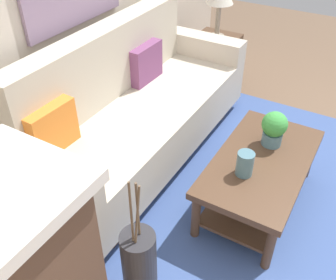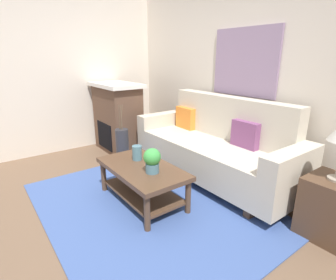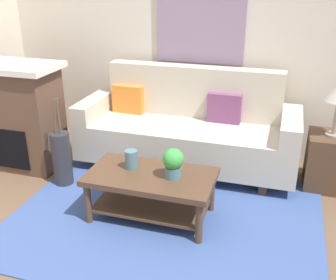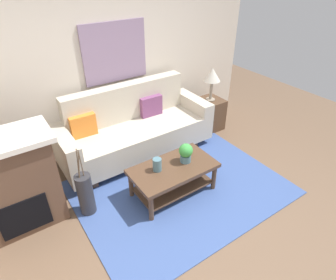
{
  "view_description": "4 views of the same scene",
  "coord_description": "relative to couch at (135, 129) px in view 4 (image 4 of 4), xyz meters",
  "views": [
    {
      "loc": [
        -2.17,
        0.05,
        2.1
      ],
      "look_at": [
        -0.29,
        1.15,
        0.45
      ],
      "focal_mm": 40.57,
      "sensor_mm": 36.0,
      "label": 1
    },
    {
      "loc": [
        2.17,
        -0.86,
        1.58
      ],
      "look_at": [
        -0.29,
        0.97,
        0.6
      ],
      "focal_mm": 28.13,
      "sensor_mm": 36.0,
      "label": 2
    },
    {
      "loc": [
        0.9,
        -2.36,
        2.05
      ],
      "look_at": [
        -0.12,
        0.97,
        0.56
      ],
      "focal_mm": 42.54,
      "sensor_mm": 36.0,
      "label": 3
    },
    {
      "loc": [
        -1.8,
        -1.85,
        2.69
      ],
      "look_at": [
        0.04,
        0.85,
        0.58
      ],
      "focal_mm": 30.76,
      "sensor_mm": 36.0,
      "label": 4
    }
  ],
  "objects": [
    {
      "name": "tabletop_vase",
      "position": [
        -0.25,
        -1.03,
        0.08
      ],
      "size": [
        0.11,
        0.11,
        0.17
      ],
      "primitive_type": "cylinder",
      "color": "slate",
      "rests_on": "coffee_table"
    },
    {
      "name": "floor_vase",
      "position": [
        -1.11,
        -0.79,
        -0.15
      ],
      "size": [
        0.19,
        0.19,
        0.56
      ],
      "primitive_type": "cylinder",
      "color": "#2D2D33",
      "rests_on": "ground_plane"
    },
    {
      "name": "side_table",
      "position": [
        1.47,
        -0.05,
        -0.15
      ],
      "size": [
        0.44,
        0.44,
        0.56
      ],
      "primitive_type": "cube",
      "color": "#513826",
      "rests_on": "ground_plane"
    },
    {
      "name": "framed_painting",
      "position": [
        0.0,
        0.47,
        1.07
      ],
      "size": [
        0.99,
        0.03,
        0.86
      ],
      "primitive_type": "cube",
      "color": "gray"
    },
    {
      "name": "throw_pillow_plum",
      "position": [
        0.37,
        0.12,
        0.25
      ],
      "size": [
        0.36,
        0.13,
        0.32
      ],
      "primitive_type": "cube",
      "rotation": [
        0.0,
        0.0,
        -0.02
      ],
      "color": "#7A4270",
      "rests_on": "couch"
    },
    {
      "name": "area_rug",
      "position": [
        0.08,
        -1.09,
        -0.43
      ],
      "size": [
        2.7,
        2.07,
        0.01
      ],
      "primitive_type": "cube",
      "color": "#3D5693",
      "rests_on": "ground_plane"
    },
    {
      "name": "potted_plant_tabletop",
      "position": [
        0.15,
        -1.09,
        0.14
      ],
      "size": [
        0.18,
        0.18,
        0.26
      ],
      "color": "slate",
      "rests_on": "coffee_table"
    },
    {
      "name": "floor_vase_branch_b",
      "position": [
        -1.12,
        -0.77,
        0.31
      ],
      "size": [
        0.05,
        0.04,
        0.36
      ],
      "primitive_type": "cylinder",
      "rotation": [
        -0.07,
        0.1,
        0.0
      ],
      "color": "brown",
      "rests_on": "floor_vase"
    },
    {
      "name": "coffee_table",
      "position": [
        -0.05,
        -1.09,
        -0.12
      ],
      "size": [
        1.1,
        0.6,
        0.43
      ],
      "color": "#513826",
      "rests_on": "ground_plane"
    },
    {
      "name": "floor_vase_branch_a",
      "position": [
        -1.09,
        -0.79,
        0.31
      ],
      "size": [
        0.02,
        0.02,
        0.36
      ],
      "primitive_type": "cylinder",
      "rotation": [
        0.01,
        -0.02,
        0.0
      ],
      "color": "brown",
      "rests_on": "floor_vase"
    },
    {
      "name": "floor_vase_branch_c",
      "position": [
        -1.12,
        -0.8,
        0.31
      ],
      "size": [
        0.05,
        0.03,
        0.36
      ],
      "primitive_type": "cylinder",
      "rotation": [
        0.04,
        0.11,
        0.0
      ],
      "color": "brown",
      "rests_on": "floor_vase"
    },
    {
      "name": "fireplace",
      "position": [
        -1.79,
        -0.51,
        0.15
      ],
      "size": [
        1.02,
        0.58,
        1.16
      ],
      "color": "brown",
      "rests_on": "ground_plane"
    },
    {
      "name": "wall_back",
      "position": [
        0.08,
        0.54,
        0.92
      ],
      "size": [
        4.84,
        0.1,
        2.7
      ],
      "primitive_type": "cube",
      "color": "beige",
      "rests_on": "ground_plane"
    },
    {
      "name": "throw_pillow_orange",
      "position": [
        -0.74,
        0.12,
        0.25
      ],
      "size": [
        0.36,
        0.13,
        0.32
      ],
      "primitive_type": "cube",
      "rotation": [
        0.0,
        0.0,
        -0.03
      ],
      "color": "orange",
      "rests_on": "couch"
    },
    {
      "name": "table_lamp",
      "position": [
        1.47,
        -0.05,
        0.56
      ],
      "size": [
        0.28,
        0.28,
        0.57
      ],
      "color": "gray",
      "rests_on": "side_table"
    },
    {
      "name": "couch",
      "position": [
        0.0,
        0.0,
        0.0
      ],
      "size": [
        2.35,
        0.84,
        1.08
      ],
      "color": "beige",
      "rests_on": "ground_plane"
    },
    {
      "name": "ground_plane",
      "position": [
        0.08,
        -1.59,
        -0.43
      ],
      "size": [
        8.84,
        8.84,
        0.0
      ],
      "primitive_type": "plane",
      "color": "brown"
    }
  ]
}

